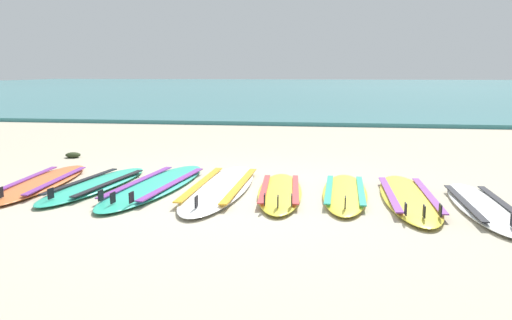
# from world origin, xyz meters

# --- Properties ---
(ground_plane) EXTENTS (80.00, 80.00, 0.00)m
(ground_plane) POSITION_xyz_m (0.00, 0.00, 0.00)
(ground_plane) COLOR #B7AD93
(sea) EXTENTS (80.00, 60.00, 0.10)m
(sea) POSITION_xyz_m (0.00, 37.19, 0.05)
(sea) COLOR teal
(sea) RESTS_ON ground
(surfboard_0) EXTENTS (0.72, 2.24, 0.18)m
(surfboard_0) POSITION_xyz_m (-2.37, 0.24, 0.04)
(surfboard_0) COLOR orange
(surfboard_0) RESTS_ON ground
(surfboard_1) EXTENTS (0.79, 2.15, 0.18)m
(surfboard_1) POSITION_xyz_m (-1.67, 0.23, 0.04)
(surfboard_1) COLOR #2DB793
(surfboard_1) RESTS_ON ground
(surfboard_2) EXTENTS (0.90, 2.55, 0.18)m
(surfboard_2) POSITION_xyz_m (-0.95, 0.30, 0.04)
(surfboard_2) COLOR #2DB793
(surfboard_2) RESTS_ON ground
(surfboard_3) EXTENTS (0.70, 2.59, 0.18)m
(surfboard_3) POSITION_xyz_m (-0.18, 0.31, 0.04)
(surfboard_3) COLOR white
(surfboard_3) RESTS_ON ground
(surfboard_4) EXTENTS (0.61, 1.96, 0.18)m
(surfboard_4) POSITION_xyz_m (0.53, 0.18, 0.04)
(surfboard_4) COLOR yellow
(surfboard_4) RESTS_ON ground
(surfboard_5) EXTENTS (0.55, 1.95, 0.18)m
(surfboard_5) POSITION_xyz_m (1.25, 0.23, 0.04)
(surfboard_5) COLOR yellow
(surfboard_5) RESTS_ON ground
(surfboard_6) EXTENTS (0.56, 2.22, 0.18)m
(surfboard_6) POSITION_xyz_m (1.92, 0.12, 0.04)
(surfboard_6) COLOR yellow
(surfboard_6) RESTS_ON ground
(surfboard_7) EXTENTS (0.52, 2.04, 0.18)m
(surfboard_7) POSITION_xyz_m (2.59, -0.14, 0.04)
(surfboard_7) COLOR white
(surfboard_7) RESTS_ON ground
(seaweed_clump_near_shoreline) EXTENTS (0.24, 0.19, 0.08)m
(seaweed_clump_near_shoreline) POSITION_xyz_m (-2.97, 2.14, 0.04)
(seaweed_clump_near_shoreline) COLOR #2D381E
(seaweed_clump_near_shoreline) RESTS_ON ground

